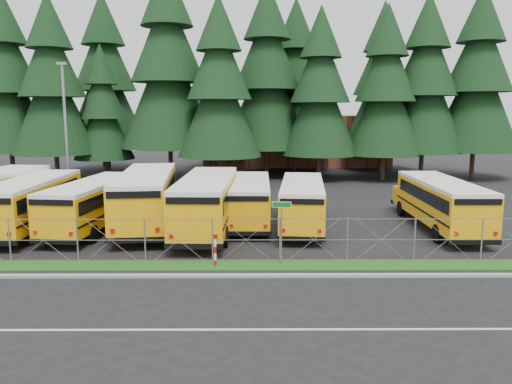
# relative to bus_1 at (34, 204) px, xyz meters

# --- Properties ---
(ground) EXTENTS (120.00, 120.00, 0.00)m
(ground) POSITION_rel_bus_1_xyz_m (11.57, -5.22, -1.45)
(ground) COLOR black
(ground) RESTS_ON ground
(curb) EXTENTS (50.00, 0.25, 0.12)m
(curb) POSITION_rel_bus_1_xyz_m (11.57, -8.32, -1.39)
(curb) COLOR gray
(curb) RESTS_ON ground
(grass_verge) EXTENTS (50.00, 1.40, 0.06)m
(grass_verge) POSITION_rel_bus_1_xyz_m (11.57, -6.92, -1.42)
(grass_verge) COLOR #184212
(grass_verge) RESTS_ON ground
(road_lane_line) EXTENTS (50.00, 0.12, 0.01)m
(road_lane_line) POSITION_rel_bus_1_xyz_m (11.57, -13.22, -1.45)
(road_lane_line) COLOR beige
(road_lane_line) RESTS_ON ground
(chainlink_fence) EXTENTS (44.00, 0.10, 2.00)m
(chainlink_fence) POSITION_rel_bus_1_xyz_m (11.57, -6.22, -0.45)
(chainlink_fence) COLOR gray
(chainlink_fence) RESTS_ON ground
(brick_building) EXTENTS (22.00, 10.00, 6.00)m
(brick_building) POSITION_rel_bus_1_xyz_m (17.57, 34.78, 1.55)
(brick_building) COLOR brown
(brick_building) RESTS_ON ground
(bus_1) EXTENTS (2.75, 11.11, 2.90)m
(bus_1) POSITION_rel_bus_1_xyz_m (0.00, 0.00, 0.00)
(bus_1) COLOR orange
(bus_1) RESTS_ON ground
(bus_2) EXTENTS (3.74, 10.76, 2.76)m
(bus_2) POSITION_rel_bus_1_xyz_m (3.48, 0.08, -0.07)
(bus_2) COLOR orange
(bus_2) RESTS_ON ground
(bus_3) EXTENTS (4.06, 12.37, 3.18)m
(bus_3) POSITION_rel_bus_1_xyz_m (6.23, 0.82, 0.14)
(bus_3) COLOR orange
(bus_3) RESTS_ON ground
(bus_4) EXTENTS (3.12, 11.81, 3.08)m
(bus_4) POSITION_rel_bus_1_xyz_m (9.84, -0.39, 0.09)
(bus_4) COLOR orange
(bus_4) RESTS_ON ground
(bus_5) EXTENTS (2.49, 10.03, 2.62)m
(bus_5) POSITION_rel_bus_1_xyz_m (12.19, 1.54, -0.14)
(bus_5) COLOR orange
(bus_5) RESTS_ON ground
(bus_6) EXTENTS (3.45, 10.42, 2.68)m
(bus_6) POSITION_rel_bus_1_xyz_m (15.21, 0.51, -0.11)
(bus_6) COLOR orange
(bus_6) RESTS_ON ground
(bus_east) EXTENTS (2.64, 10.77, 2.82)m
(bus_east) POSITION_rel_bus_1_xyz_m (22.93, 0.01, -0.04)
(bus_east) COLOR orange
(bus_east) RESTS_ON ground
(street_sign) EXTENTS (0.84, 0.55, 2.81)m
(street_sign) POSITION_rel_bus_1_xyz_m (13.61, -6.66, 0.58)
(street_sign) COLOR gray
(street_sign) RESTS_ON ground
(striped_bollard) EXTENTS (0.11, 0.11, 1.20)m
(striped_bollard) POSITION_rel_bus_1_xyz_m (10.74, -6.94, -0.85)
(striped_bollard) COLOR #B20C0C
(striped_bollard) RESTS_ON ground
(light_standard) EXTENTS (0.70, 0.35, 10.14)m
(light_standard) POSITION_rel_bus_1_xyz_m (-1.62, 9.83, 4.05)
(light_standard) COLOR gray
(light_standard) RESTS_ON ground
(conifer_0) EXTENTS (8.28, 8.28, 18.31)m
(conifer_0) POSITION_rel_bus_1_xyz_m (-11.49, 21.58, 7.70)
(conifer_0) COLOR black
(conifer_0) RESTS_ON ground
(conifer_1) EXTENTS (7.90, 7.90, 17.47)m
(conifer_1) POSITION_rel_bus_1_xyz_m (-6.50, 20.07, 7.28)
(conifer_1) COLOR black
(conifer_1) RESTS_ON ground
(conifer_2) EXTENTS (5.87, 5.87, 12.99)m
(conifer_2) POSITION_rel_bus_1_xyz_m (-2.32, 21.55, 5.04)
(conifer_2) COLOR black
(conifer_2) RESTS_ON ground
(conifer_3) EXTENTS (9.32, 9.32, 20.61)m
(conifer_3) POSITION_rel_bus_1_xyz_m (4.21, 21.42, 8.85)
(conifer_3) COLOR black
(conifer_3) RESTS_ON ground
(conifer_4) EXTENTS (7.63, 7.63, 16.86)m
(conifer_4) POSITION_rel_bus_1_xyz_m (9.32, 18.08, 6.98)
(conifer_4) COLOR black
(conifer_4) RESTS_ON ground
(conifer_5) EXTENTS (8.70, 8.70, 19.25)m
(conifer_5) POSITION_rel_bus_1_xyz_m (13.74, 23.23, 8.17)
(conifer_5) COLOR black
(conifer_5) RESTS_ON ground
(conifer_6) EXTENTS (7.39, 7.39, 16.35)m
(conifer_6) POSITION_rel_bus_1_xyz_m (18.72, 20.42, 6.72)
(conifer_6) COLOR black
(conifer_6) RESTS_ON ground
(conifer_7) EXTENTS (7.48, 7.48, 16.53)m
(conifer_7) POSITION_rel_bus_1_xyz_m (24.93, 20.35, 6.81)
(conifer_7) COLOR black
(conifer_7) RESTS_ON ground
(conifer_8) EXTENTS (8.04, 8.04, 17.78)m
(conifer_8) POSITION_rel_bus_1_xyz_m (29.03, 21.39, 7.44)
(conifer_8) COLOR black
(conifer_8) RESTS_ON ground
(conifer_9) EXTENTS (8.38, 8.38, 18.54)m
(conifer_9) POSITION_rel_bus_1_xyz_m (34.05, 21.29, 7.82)
(conifer_9) COLOR black
(conifer_9) RESTS_ON ground
(conifer_10) EXTENTS (8.79, 8.79, 19.43)m
(conifer_10) POSITION_rel_bus_1_xyz_m (-4.02, 28.69, 8.26)
(conifer_10) COLOR black
(conifer_10) RESTS_ON ground
(conifer_11) EXTENTS (6.92, 6.92, 15.30)m
(conifer_11) POSITION_rel_bus_1_xyz_m (8.11, 30.13, 6.20)
(conifer_11) COLOR black
(conifer_11) RESTS_ON ground
(conifer_12) EXTENTS (8.43, 8.43, 18.64)m
(conifer_12) POSITION_rel_bus_1_xyz_m (16.99, 27.98, 7.87)
(conifer_12) COLOR black
(conifer_12) RESTS_ON ground
(conifer_13) EXTENTS (8.35, 8.35, 18.46)m
(conifer_13) POSITION_rel_bus_1_xyz_m (26.70, 28.62, 7.78)
(conifer_13) COLOR black
(conifer_13) RESTS_ON ground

